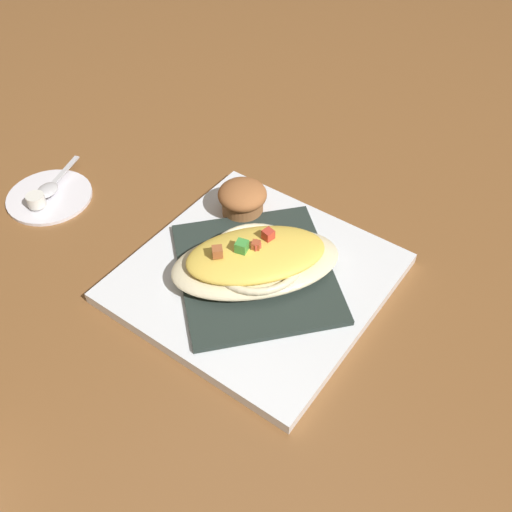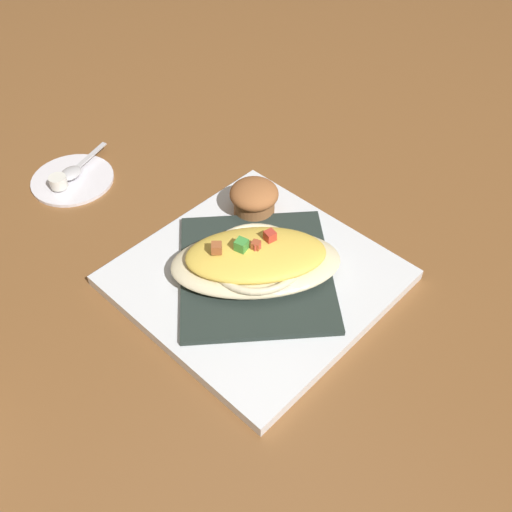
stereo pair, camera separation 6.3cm
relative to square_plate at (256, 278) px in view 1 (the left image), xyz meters
name	(u,v)px [view 1 (the left image)]	position (x,y,z in m)	size (l,w,h in m)	color
ground_plane	(256,282)	(0.00, 0.00, -0.01)	(2.60, 2.60, 0.00)	brown
square_plate	(256,278)	(0.00, 0.00, 0.00)	(0.28, 0.28, 0.01)	white
folded_napkin	(256,272)	(0.00, 0.00, 0.01)	(0.18, 0.19, 0.01)	#26322D
gratin_dish	(256,259)	(0.00, 0.00, 0.03)	(0.20, 0.22, 0.05)	beige
muffin	(242,198)	(0.08, -0.07, 0.03)	(0.06, 0.06, 0.05)	#A6693D
creamer_saucer	(49,195)	(0.32, 0.07, 0.00)	(0.12, 0.12, 0.01)	white
spoon	(50,188)	(0.32, 0.07, 0.01)	(0.05, 0.10, 0.01)	silver
creamer_cup_0	(36,200)	(0.30, 0.10, 0.01)	(0.02, 0.02, 0.02)	white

